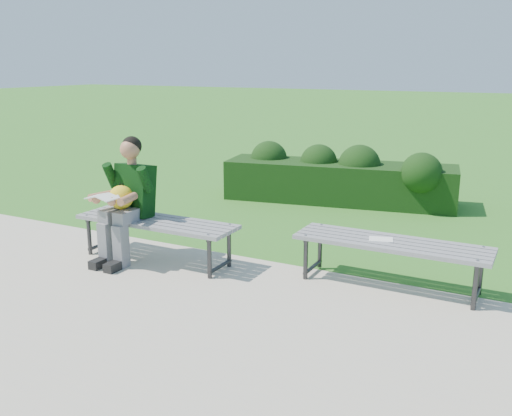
# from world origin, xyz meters

# --- Properties ---
(ground) EXTENTS (80.00, 80.00, 0.00)m
(ground) POSITION_xyz_m (0.00, 0.00, 0.00)
(ground) COLOR #28661E
(ground) RESTS_ON ground
(walkway) EXTENTS (30.00, 3.50, 0.02)m
(walkway) POSITION_xyz_m (0.00, -1.75, 0.01)
(walkway) COLOR beige
(walkway) RESTS_ON ground
(hedge) EXTENTS (3.57, 1.46, 0.89)m
(hedge) POSITION_xyz_m (-0.11, 3.02, 0.39)
(hedge) COLOR #183D12
(hedge) RESTS_ON ground
(bench_left) EXTENTS (1.80, 0.50, 0.46)m
(bench_left) POSITION_xyz_m (-0.88, -0.53, 0.42)
(bench_left) COLOR slate
(bench_left) RESTS_ON walkway
(bench_right) EXTENTS (1.80, 0.50, 0.46)m
(bench_right) POSITION_xyz_m (1.52, -0.11, 0.42)
(bench_right) COLOR slate
(bench_right) RESTS_ON walkway
(seated_boy) EXTENTS (0.56, 0.76, 1.31)m
(seated_boy) POSITION_xyz_m (-1.18, -0.63, 0.71)
(seated_boy) COLOR slate
(seated_boy) RESTS_ON walkway
(paper_sheet) EXTENTS (0.26, 0.21, 0.01)m
(paper_sheet) POSITION_xyz_m (1.42, -0.11, 0.47)
(paper_sheet) COLOR white
(paper_sheet) RESTS_ON bench_right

